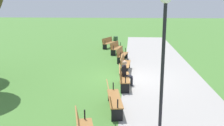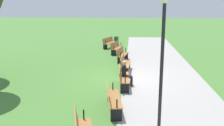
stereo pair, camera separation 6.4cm
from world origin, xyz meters
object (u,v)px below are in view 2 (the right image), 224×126
at_px(bench_2, 122,54).
at_px(bench_3, 125,63).
at_px(bench_4, 123,77).
at_px(lamp_post, 163,37).
at_px(bench_1, 116,47).
at_px(bench_5, 112,98).
at_px(person_seated, 126,72).
at_px(bench_0, 109,42).
at_px(trash_bin, 116,41).

relative_size(bench_2, bench_3, 1.01).
distance_m(bench_4, lamp_post, 4.81).
height_order(bench_1, bench_2, same).
relative_size(bench_4, bench_5, 0.99).
bearing_deg(bench_5, bench_4, 165.38).
relative_size(bench_2, bench_5, 1.00).
bearing_deg(bench_3, lamp_post, 13.61).
xyz_separation_m(bench_4, person_seated, (-0.20, 0.13, 0.16)).
height_order(bench_0, bench_3, same).
relative_size(bench_3, bench_5, 0.99).
height_order(bench_0, bench_1, same).
bearing_deg(person_seated, bench_5, -10.98).
relative_size(bench_0, bench_2, 1.00).
distance_m(lamp_post, trash_bin, 16.45).
height_order(bench_1, bench_3, same).
height_order(bench_0, lamp_post, lamp_post).
bearing_deg(bench_4, bench_2, 179.98).
bearing_deg(person_seated, trash_bin, -177.01).
xyz_separation_m(person_seated, lamp_post, (4.20, 1.13, 2.19)).
bearing_deg(bench_1, bench_3, 23.40).
relative_size(person_seated, trash_bin, 1.45).
height_order(bench_3, lamp_post, lamp_post).
bearing_deg(bench_4, person_seated, 143.19).
bearing_deg(bench_5, bench_0, 177.04).
bearing_deg(bench_3, trash_bin, -170.39).
xyz_separation_m(bench_4, bench_5, (2.69, -0.27, 0.00)).
height_order(bench_2, person_seated, person_seated).
height_order(bench_3, person_seated, person_seated).
xyz_separation_m(bench_0, trash_bin, (-1.47, 0.54, -0.06)).
xyz_separation_m(lamp_post, trash_bin, (-16.10, -2.36, -2.41)).
bearing_deg(bench_3, bench_0, -165.41).
relative_size(person_seated, lamp_post, 0.29).
distance_m(bench_5, trash_bin, 14.81).
relative_size(bench_4, trash_bin, 2.32).
xyz_separation_m(bench_1, trash_bin, (-4.05, -0.28, -0.06)).
bearing_deg(lamp_post, bench_0, -168.79).
height_order(bench_2, bench_4, same).
bearing_deg(bench_0, bench_3, 32.18).
distance_m(bench_1, lamp_post, 12.45).
distance_m(bench_2, lamp_post, 9.81).
height_order(bench_1, bench_4, same).
xyz_separation_m(bench_0, bench_2, (5.23, 1.36, 0.00)).
bearing_deg(bench_1, bench_0, -147.85).
height_order(bench_4, person_seated, person_seated).
xyz_separation_m(bench_0, bench_3, (7.92, 1.64, 0.00)).
bearing_deg(lamp_post, bench_2, -170.69).
height_order(bench_4, bench_5, same).
xyz_separation_m(bench_1, bench_2, (2.65, 0.55, 0.00)).
xyz_separation_m(bench_3, bench_5, (5.40, -0.27, 0.00)).
bearing_deg(bench_3, bench_4, 2.93).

